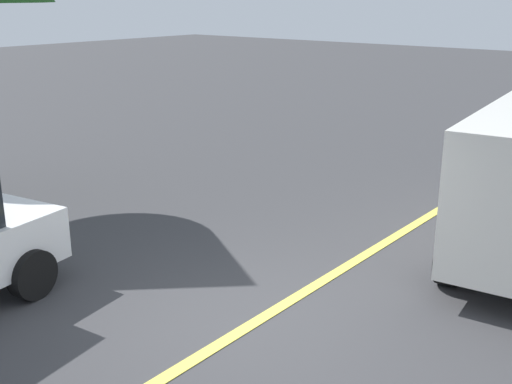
# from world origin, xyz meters

# --- Properties ---
(ground_plane) EXTENTS (80.00, 80.00, 0.00)m
(ground_plane) POSITION_xyz_m (0.00, 0.00, 0.00)
(ground_plane) COLOR #38383A
(lane_marking_centre) EXTENTS (28.00, 0.16, 0.01)m
(lane_marking_centre) POSITION_xyz_m (3.00, 0.00, 0.01)
(lane_marking_centre) COLOR #E0D14C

